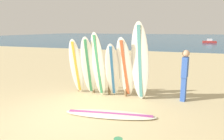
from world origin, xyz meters
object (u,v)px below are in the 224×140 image
surfboard_leaning_right (140,63)px  surfboard_leaning_center_right (125,69)px  surfboard_lying_on_sand (110,114)px  beachgoer_standing (185,73)px  surfboard_leaning_left (88,67)px  surfboard_leaning_center_left (98,65)px  surfboard_leaning_far_left (77,67)px  surfboard_leaning_center (112,71)px  small_boat_offshore (209,41)px  surfboard_rack (109,77)px

surfboard_leaning_right → surfboard_leaning_center_right: bearing=172.0°
surfboard_lying_on_sand → beachgoer_standing: (1.89, 1.93, 0.90)m
surfboard_leaning_left → surfboard_leaning_center_left: size_ratio=0.94×
surfboard_leaning_left → surfboard_leaning_right: size_ratio=0.82×
surfboard_leaning_center_right → surfboard_lying_on_sand: (-0.03, -1.41, -1.03)m
surfboard_leaning_far_left → surfboard_leaning_center: size_ratio=1.06×
surfboard_leaning_left → small_boat_offshore: 33.68m
surfboard_leaning_center_left → beachgoer_standing: surfboard_leaning_center_left is taller
surfboard_leaning_center_left → surfboard_leaning_right: (1.44, -0.02, 0.16)m
surfboard_rack → surfboard_leaning_left: surfboard_leaning_left is taller
surfboard_leaning_left → surfboard_lying_on_sand: surfboard_leaning_left is taller
surfboard_leaning_far_left → beachgoer_standing: size_ratio=1.20×
surfboard_leaning_left → surfboard_leaning_center_right: bearing=0.3°
surfboard_lying_on_sand → beachgoer_standing: bearing=45.5°
surfboard_leaning_center → small_boat_offshore: surfboard_leaning_center is taller
surfboard_leaning_far_left → small_boat_offshore: size_ratio=0.93×
surfboard_leaning_center_left → surfboard_leaning_right: bearing=-0.6°
surfboard_leaning_far_left → surfboard_leaning_left: surfboard_leaning_left is taller
surfboard_leaning_left → surfboard_leaning_right: 1.85m
surfboard_rack → surfboard_lying_on_sand: (0.66, -1.78, -0.62)m
surfboard_rack → surfboard_lying_on_sand: size_ratio=1.00×
surfboard_lying_on_sand → surfboard_leaning_center: bearing=106.2°
surfboard_leaning_far_left → surfboard_lying_on_sand: 2.46m
surfboard_leaning_center → surfboard_leaning_right: 0.99m
surfboard_leaning_far_left → small_boat_offshore: (7.69, 32.89, -0.76)m
surfboard_rack → surfboard_leaning_center_left: surfboard_leaning_center_left is taller
surfboard_leaning_far_left → surfboard_leaning_center: bearing=-1.4°
surfboard_leaning_center → surfboard_lying_on_sand: (0.40, -1.37, -0.93)m
surfboard_leaning_left → surfboard_leaning_center: surfboard_leaning_left is taller
surfboard_rack → surfboard_leaning_far_left: 1.22m
surfboard_rack → beachgoer_standing: beachgoer_standing is taller
surfboard_leaning_center_right → surfboard_leaning_center: bearing=-174.7°
surfboard_lying_on_sand → surfboard_rack: bearing=110.3°
surfboard_leaning_center_left → surfboard_leaning_center: 0.53m
surfboard_leaning_left → small_boat_offshore: surfboard_leaning_left is taller
surfboard_leaning_left → surfboard_lying_on_sand: (1.29, -1.40, -1.03)m
surfboard_rack → surfboard_leaning_center_right: surfboard_leaning_center_right is taller
surfboard_leaning_center_right → small_boat_offshore: (5.90, 32.88, -0.81)m
surfboard_leaning_far_left → surfboard_leaning_center_left: size_ratio=0.90×
surfboard_leaning_center_left → surfboard_lying_on_sand: 1.96m
surfboard_leaning_far_left → surfboard_leaning_center_left: 0.87m
surfboard_leaning_far_left → surfboard_leaning_right: surfboard_leaning_right is taller
surfboard_leaning_right → surfboard_leaning_left: bearing=178.0°
surfboard_leaning_center_left → surfboard_leaning_center_right: (0.93, 0.06, -0.07)m
surfboard_rack → surfboard_lying_on_sand: surfboard_rack is taller
surfboard_leaning_left → surfboard_leaning_center_right: 1.32m
surfboard_leaning_center_left → small_boat_offshore: 33.65m
surfboard_leaning_right → beachgoer_standing: 1.52m
surfboard_lying_on_sand → beachgoer_standing: beachgoer_standing is taller
surfboard_leaning_center_right → surfboard_leaning_center_left: bearing=-176.6°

